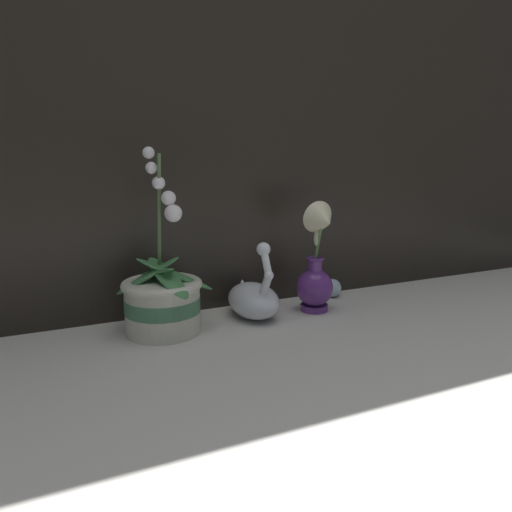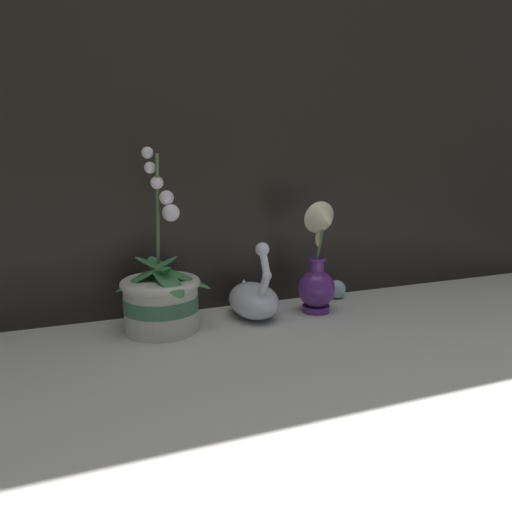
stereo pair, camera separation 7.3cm
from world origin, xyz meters
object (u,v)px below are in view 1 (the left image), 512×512
at_px(orchid_potted_plant, 163,299).
at_px(swan_figurine, 253,298).
at_px(blue_vase, 317,269).
at_px(glass_sphere, 332,288).

relative_size(orchid_potted_plant, swan_figurine, 2.09).
bearing_deg(swan_figurine, blue_vase, -10.29).
bearing_deg(blue_vase, orchid_potted_plant, 177.48).
xyz_separation_m(orchid_potted_plant, glass_sphere, (0.52, 0.08, -0.05)).
bearing_deg(blue_vase, swan_figurine, 169.71).
distance_m(orchid_potted_plant, swan_figurine, 0.24).
xyz_separation_m(orchid_potted_plant, swan_figurine, (0.24, 0.01, -0.03)).
distance_m(blue_vase, glass_sphere, 0.17).
distance_m(swan_figurine, blue_vase, 0.18).
bearing_deg(swan_figurine, orchid_potted_plant, -176.94).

